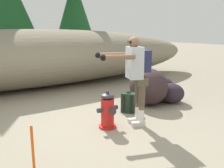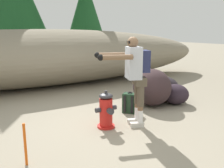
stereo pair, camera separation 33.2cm
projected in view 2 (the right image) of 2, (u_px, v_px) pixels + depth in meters
The scene contains 9 objects.
ground_plane at pixel (106, 125), 4.79m from camera, with size 56.00×56.00×0.04m, color gray.
dirt_embankment at pixel (46, 57), 8.18m from camera, with size 12.98×3.20×1.85m, color gray.
fire_hydrant at pixel (106, 111), 4.58m from camera, with size 0.43×0.38×0.71m.
utility_worker at pixel (134, 71), 4.53m from camera, with size 1.04×0.70×1.69m.
spare_backpack at pixel (130, 103), 5.45m from camera, with size 0.36×0.36×0.47m.
boulder_large at pixel (152, 87), 5.97m from camera, with size 1.06×0.91×0.89m, color #352628.
boulder_mid at pixel (164, 88), 6.56m from camera, with size 0.82×0.79×0.59m, color #272226.
boulder_small at pixel (175, 94), 6.11m from camera, with size 0.63×0.67×0.50m, color #2C212B.
survey_stake at pixel (25, 145), 3.28m from camera, with size 0.04×0.04×0.60m, color #E55914.
Camera 2 is at (-2.13, -3.97, 1.79)m, focal length 39.31 mm.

